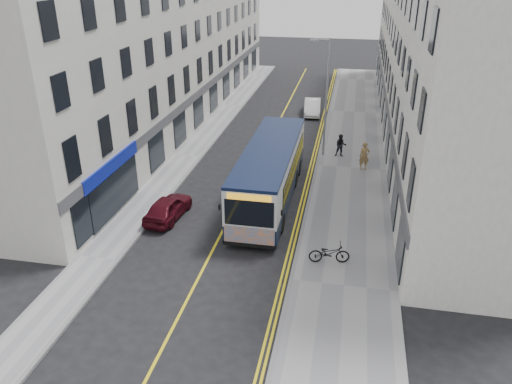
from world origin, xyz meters
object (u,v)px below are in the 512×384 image
at_px(streetlamp, 325,94).
at_px(car_white, 312,107).
at_px(car_maroon, 168,207).
at_px(bicycle, 329,253).
at_px(pedestrian_near, 364,156).
at_px(city_bus, 270,172).
at_px(pedestrian_far, 341,146).

distance_m(streetlamp, car_white, 10.90).
relative_size(streetlamp, car_maroon, 2.18).
height_order(bicycle, car_maroon, car_maroon).
xyz_separation_m(pedestrian_near, car_white, (-4.46, 12.26, -0.38)).
height_order(pedestrian_near, car_white, pedestrian_near).
height_order(pedestrian_near, car_maroon, pedestrian_near).
bearing_deg(bicycle, city_bus, 22.86).
xyz_separation_m(streetlamp, car_maroon, (-7.36, -10.73, -3.76)).
bearing_deg(pedestrian_far, pedestrian_near, -58.07).
xyz_separation_m(city_bus, car_white, (0.79, 17.78, -1.14)).
height_order(streetlamp, city_bus, streetlamp).
xyz_separation_m(bicycle, pedestrian_far, (-0.06, 13.47, 0.30)).
relative_size(streetlamp, car_white, 2.02).
height_order(city_bus, car_white, city_bus).
distance_m(car_white, car_maroon, 21.62).
relative_size(city_bus, pedestrian_near, 6.21).
bearing_deg(car_white, pedestrian_near, -74.46).
distance_m(city_bus, pedestrian_near, 7.66).
distance_m(city_bus, bicycle, 7.08).
distance_m(bicycle, car_maroon, 9.14).
xyz_separation_m(streetlamp, pedestrian_far, (1.27, -0.09, -3.47)).
bearing_deg(pedestrian_far, bicycle, -95.34).
height_order(pedestrian_far, car_white, pedestrian_far).
xyz_separation_m(bicycle, pedestrian_near, (1.52, 11.42, 0.42)).
bearing_deg(bicycle, pedestrian_near, -17.04).
bearing_deg(bicycle, pedestrian_far, -9.21).
distance_m(pedestrian_far, car_maroon, 13.69).
relative_size(city_bus, car_white, 2.85).
relative_size(city_bus, car_maroon, 3.07).
distance_m(streetlamp, bicycle, 14.15).
distance_m(bicycle, pedestrian_far, 13.48).
bearing_deg(bicycle, car_maroon, 62.42).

